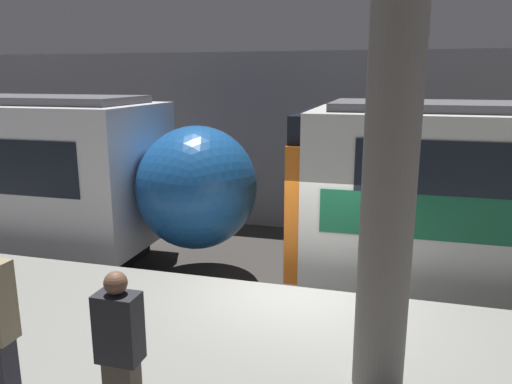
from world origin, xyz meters
The scene contains 4 objects.
ground_plane centered at (0.00, 0.00, 0.00)m, with size 120.00×120.00×0.00m, color #33302D.
station_rear_barrier centered at (0.00, 6.27, 2.40)m, with size 50.00×0.15×4.80m.
support_pillar_near centered at (1.21, -2.19, 3.10)m, with size 0.52×0.52×4.14m.
person_walking centered at (-0.96, -3.55, 1.83)m, with size 0.38×0.24×1.54m.
Camera 1 is at (1.22, -7.01, 4.17)m, focal length 35.00 mm.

